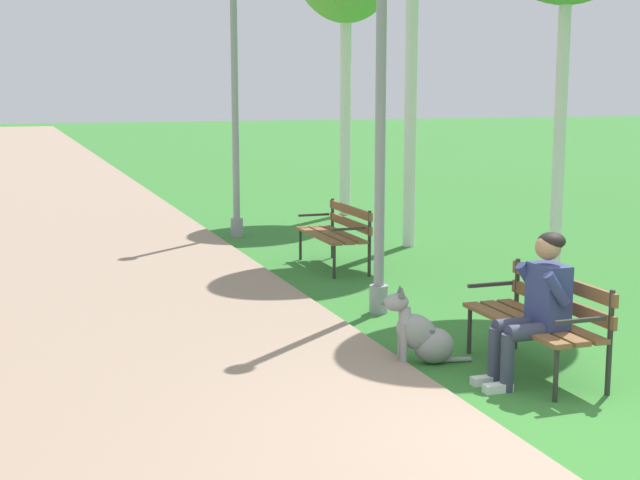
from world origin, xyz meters
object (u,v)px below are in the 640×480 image
at_px(park_bench_mid, 337,230).
at_px(lamp_post_mid, 235,100).
at_px(park_bench_near, 541,314).
at_px(person_seated_on_near_bench, 537,302).
at_px(dog_grey, 422,335).
at_px(lamp_post_near, 381,109).

relative_size(park_bench_mid, lamp_post_mid, 0.35).
height_order(park_bench_near, person_seated_on_near_bench, person_seated_on_near_bench).
relative_size(person_seated_on_near_bench, lamp_post_mid, 0.29).
bearing_deg(person_seated_on_near_bench, park_bench_mid, 87.89).
relative_size(dog_grey, lamp_post_mid, 0.19).
bearing_deg(park_bench_near, lamp_post_mid, 94.82).
height_order(park_bench_mid, lamp_post_near, lamp_post_near).
height_order(dog_grey, lamp_post_near, lamp_post_near).
height_order(park_bench_near, dog_grey, park_bench_near).
relative_size(dog_grey, lamp_post_near, 0.20).
distance_m(person_seated_on_near_bench, dog_grey, 1.10).
bearing_deg(lamp_post_near, park_bench_mid, 79.68).
bearing_deg(park_bench_mid, dog_grey, -100.69).
height_order(park_bench_near, lamp_post_near, lamp_post_near).
relative_size(park_bench_mid, dog_grey, 1.82).
distance_m(dog_grey, lamp_post_mid, 7.56).
bearing_deg(dog_grey, person_seated_on_near_bench, -51.51).
bearing_deg(park_bench_near, person_seated_on_near_bench, -130.56).
height_order(lamp_post_near, lamp_post_mid, lamp_post_mid).
relative_size(park_bench_near, person_seated_on_near_bench, 1.20).
xyz_separation_m(park_bench_near, lamp_post_near, (-0.47, 2.39, 1.67)).
relative_size(person_seated_on_near_bench, lamp_post_near, 0.30).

